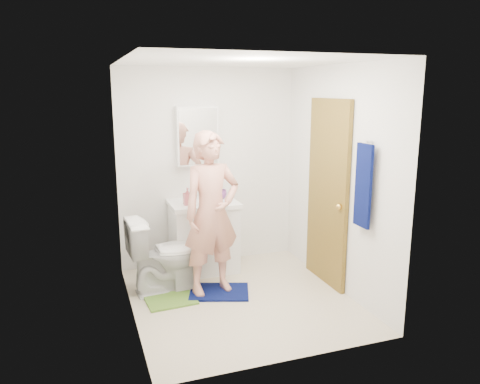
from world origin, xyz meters
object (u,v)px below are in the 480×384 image
towel (363,186)px  man (212,213)px  vanity_cabinet (204,238)px  toothbrush_cup (221,194)px  soap_dispenser (187,196)px  medicine_cabinet (197,136)px  toilet (167,254)px

towel → man: 1.55m
vanity_cabinet → towel: bearing=-51.5°
vanity_cabinet → toothbrush_cup: 0.57m
toothbrush_cup → soap_dispenser: bearing=-159.3°
medicine_cabinet → toilet: medicine_cabinet is taller
medicine_cabinet → man: 1.14m
medicine_cabinet → man: size_ratio=0.41×
medicine_cabinet → towel: (1.18, -1.71, -0.35)m
toilet → man: man is taller
vanity_cabinet → toilet: 0.69m
soap_dispenser → toothbrush_cup: (0.45, 0.17, -0.05)m
medicine_cabinet → man: (-0.08, -0.88, -0.72)m
soap_dispenser → man: 0.58m
toilet → soap_dispenser: 0.72m
toilet → toothbrush_cup: toothbrush_cup is taller
toothbrush_cup → man: 0.80m
vanity_cabinet → medicine_cabinet: 1.22m
man → toothbrush_cup: bearing=55.8°
towel → soap_dispenser: towel is taller
soap_dispenser → toothbrush_cup: bearing=20.7°
medicine_cabinet → towel: medicine_cabinet is taller
toilet → toothbrush_cup: size_ratio=6.09×
towel → toilet: size_ratio=0.96×
toilet → man: bearing=-119.2°
toilet → toothbrush_cup: (0.78, 0.53, 0.49)m
soap_dispenser → man: (0.13, -0.56, -0.07)m
towel → toilet: 2.17m
medicine_cabinet → soap_dispenser: size_ratio=3.52×
vanity_cabinet → man: size_ratio=0.47×
toothbrush_cup → toilet: bearing=-145.8°
toilet → soap_dispenser: size_ratio=4.18×
medicine_cabinet → towel: 2.11m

